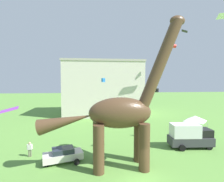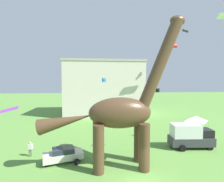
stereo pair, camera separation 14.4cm
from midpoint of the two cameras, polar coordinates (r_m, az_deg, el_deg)
The scene contains 12 objects.
dinosaur_sculpture at distance 17.71m, azimuth 2.27°, elevation -7.21°, with size 14.94×3.17×15.62m.
parked_sedan_left at distance 20.88m, azimuth -16.10°, elevation -19.59°, with size 4.53×2.86×1.55m.
parked_box_truck at distance 25.84m, azimuth 24.17°, elevation -13.26°, with size 5.76×2.56×3.20m.
person_near_flyer at distance 23.37m, azimuth -25.74°, elevation -16.59°, with size 0.65×0.29×1.75m.
person_far_spectator at distance 28.84m, azimuth 8.86°, elevation -12.79°, with size 0.57×0.25×1.51m.
festival_canopy_tent at distance 32.80m, azimuth 25.68°, elevation -8.19°, with size 3.15×3.15×3.00m.
kite_far_right at distance 15.32m, azimuth -31.09°, elevation -5.32°, with size 1.74×1.99×0.29m.
kite_high_right at distance 31.88m, azimuth 22.75°, elevation 17.81°, with size 1.40×1.56×0.37m.
kite_apex at distance 42.06m, azimuth 14.49°, elevation 0.21°, with size 0.85×0.85×0.90m.
kite_far_left at distance 34.71m, azimuth -3.02°, elevation 3.62°, with size 0.76×0.76×0.82m.
kite_near_low at distance 40.99m, azimuth 18.14°, elevation 13.93°, with size 2.96×2.57×0.85m.
background_building_block at distance 47.45m, azimuth -3.23°, elevation 1.10°, with size 20.39×13.52×14.19m.
Camera 1 is at (-4.20, -13.96, 8.85)m, focal length 27.62 mm.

